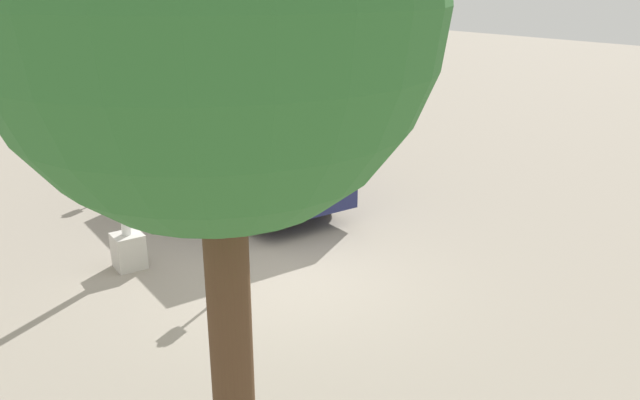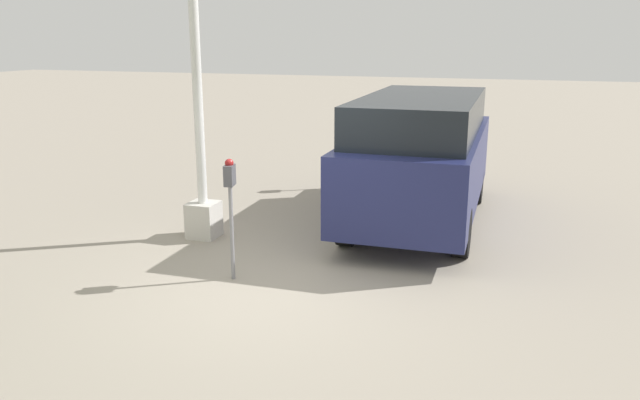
{
  "view_description": "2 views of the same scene",
  "coord_description": "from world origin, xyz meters",
  "px_view_note": "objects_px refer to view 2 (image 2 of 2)",
  "views": [
    {
      "loc": [
        -7.42,
        4.33,
        4.18
      ],
      "look_at": [
        0.19,
        -0.87,
        0.97
      ],
      "focal_mm": 35.0,
      "sensor_mm": 36.0,
      "label": 1
    },
    {
      "loc": [
        -6.65,
        -2.81,
        3.04
      ],
      "look_at": [
        0.45,
        -0.47,
        1.06
      ],
      "focal_mm": 35.0,
      "sensor_mm": 36.0,
      "label": 2
    }
  ],
  "objects_px": {
    "lamp_post": "(199,117)",
    "parked_van": "(421,154)",
    "parking_meter_far": "(348,134)",
    "parking_meter_near": "(230,192)"
  },
  "relations": [
    {
      "from": "parking_meter_near",
      "to": "lamp_post",
      "type": "relative_size",
      "value": 0.26
    },
    {
      "from": "parking_meter_near",
      "to": "parked_van",
      "type": "distance_m",
      "value": 3.75
    },
    {
      "from": "parking_meter_near",
      "to": "lamp_post",
      "type": "distance_m",
      "value": 1.99
    },
    {
      "from": "parked_van",
      "to": "parking_meter_far",
      "type": "bearing_deg",
      "value": 41.34
    },
    {
      "from": "parking_meter_far",
      "to": "parking_meter_near",
      "type": "bearing_deg",
      "value": 168.57
    },
    {
      "from": "parking_meter_near",
      "to": "parked_van",
      "type": "height_order",
      "value": "parked_van"
    },
    {
      "from": "lamp_post",
      "to": "parked_van",
      "type": "xyz_separation_m",
      "value": [
        1.84,
        -3.02,
        -0.71
      ]
    },
    {
      "from": "parking_meter_near",
      "to": "parking_meter_far",
      "type": "bearing_deg",
      "value": -11.43
    },
    {
      "from": "parking_meter_near",
      "to": "lamp_post",
      "type": "bearing_deg",
      "value": 28.69
    },
    {
      "from": "lamp_post",
      "to": "parked_van",
      "type": "bearing_deg",
      "value": -58.64
    }
  ]
}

